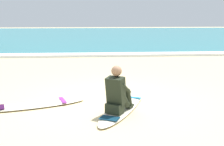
% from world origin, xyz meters
% --- Properties ---
extents(ground_plane, '(80.00, 80.00, 0.00)m').
position_xyz_m(ground_plane, '(0.00, 0.00, 0.00)').
color(ground_plane, beige).
extents(sea, '(80.00, 28.00, 0.10)m').
position_xyz_m(sea, '(0.00, 21.27, 0.05)').
color(sea, teal).
rests_on(sea, ground).
extents(breaking_foam, '(80.00, 0.90, 0.11)m').
position_xyz_m(breaking_foam, '(0.00, 7.57, 0.06)').
color(breaking_foam, white).
rests_on(breaking_foam, ground).
extents(surfboard_main, '(1.49, 2.48, 0.08)m').
position_xyz_m(surfboard_main, '(0.27, -0.58, 0.04)').
color(surfboard_main, '#EFE5C6').
rests_on(surfboard_main, ground).
extents(surfer_seated, '(0.65, 0.77, 0.95)m').
position_xyz_m(surfer_seated, '(0.14, -0.92, 0.44)').
color(surfer_seated, black).
rests_on(surfer_seated, surfboard_main).
extents(surfboard_spare_near, '(2.35, 1.22, 0.08)m').
position_xyz_m(surfboard_spare_near, '(-1.67, -0.25, 0.04)').
color(surfboard_spare_near, '#EFE5C6').
rests_on(surfboard_spare_near, ground).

